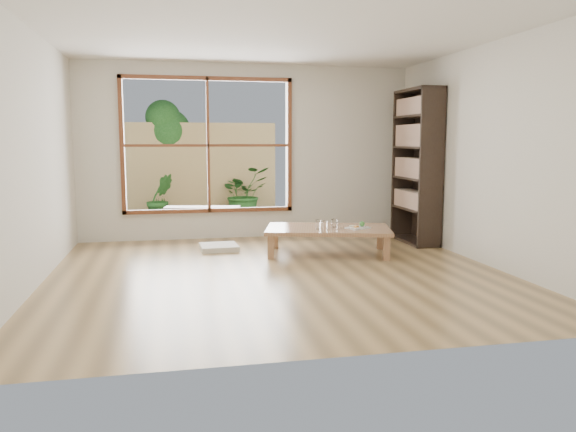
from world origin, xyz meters
The scene contains 15 objects.
ground centered at (0.00, 0.00, 0.00)m, with size 5.00×5.00×0.00m, color tan.
low_table centered at (0.83, 0.94, 0.31)m, with size 1.77×1.27×0.35m.
floor_cushion centered at (-0.54, 1.50, 0.04)m, with size 0.49×0.49×0.07m, color beige.
bookshelf centered at (2.30, 1.50, 1.10)m, with size 0.35×0.99×2.20m, color black.
glass_tall centered at (0.68, 0.85, 0.41)m, with size 0.07×0.07×0.12m, color silver.
glass_mid centered at (0.91, 0.92, 0.40)m, with size 0.08×0.08×0.11m, color silver.
glass_short centered at (0.94, 1.00, 0.39)m, with size 0.07×0.07×0.09m, color silver.
glass_small centered at (0.81, 1.01, 0.39)m, with size 0.06×0.06×0.08m, color silver.
food_tray centered at (1.20, 0.78, 0.37)m, with size 0.33×0.29×0.09m.
deck centered at (-0.60, 3.56, 0.00)m, with size 2.80×2.00×0.05m, color #3D342C.
garden_bench centered at (-0.67, 3.10, 0.35)m, with size 1.26×0.56×0.38m.
bamboo_fence centered at (-0.60, 4.56, 0.90)m, with size 2.80×0.06×1.80m, color tan.
shrub_right centered at (0.16, 4.24, 0.51)m, with size 0.87×0.76×0.97m, color #285A21.
shrub_left centered at (-1.35, 4.05, 0.46)m, with size 0.48×0.39×0.87m, color #285A21.
garden_tree centered at (-1.28, 4.86, 1.63)m, with size 1.04×0.85×2.22m.
Camera 1 is at (-1.15, -6.02, 1.47)m, focal length 35.00 mm.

